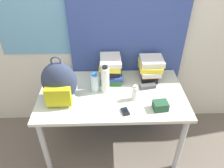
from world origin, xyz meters
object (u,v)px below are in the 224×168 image
Objects in this scene: book_stack_left at (111,69)px; book_stack_center at (150,68)px; sports_bottle at (105,80)px; cell_phone at (125,112)px; water_bottle at (95,83)px; sunglasses_case at (148,86)px; backpack at (59,83)px; camera_pouch at (160,106)px; sunscreen_bottle at (135,93)px.

book_stack_center is at bearing 0.48° from book_stack_left.
sports_bottle is 2.72× the size of cell_phone.
book_stack_center is at bearing 19.61° from water_bottle.
cell_phone is 0.40m from sunglasses_case.
cell_phone is at bearing -49.65° from water_bottle.
book_stack_left is at bearing 34.12° from backpack.
book_stack_left is 0.61m from camera_pouch.
sunscreen_bottle is at bearing -58.16° from book_stack_left.
sports_bottle is 2.10× the size of camera_pouch.
book_stack_left is 0.51m from cell_phone.
cell_phone is 0.77× the size of camera_pouch.
sunglasses_case is at bearing 9.91° from backpack.
water_bottle is at bearing 130.35° from cell_phone.
backpack is 1.56× the size of sports_bottle.
sunscreen_bottle reaches higher than cell_phone.
sunscreen_bottle is 1.17× the size of camera_pouch.
book_stack_left is 0.39m from sunglasses_case.
book_stack_left reaches higher than sunscreen_bottle.
water_bottle is 0.10m from sports_bottle.
sunscreen_bottle is 0.24m from camera_pouch.
sports_bottle is at bearing -155.67° from book_stack_center.
backpack is 3.27× the size of camera_pouch.
cell_phone is (0.25, -0.30, -0.08)m from water_bottle.
camera_pouch is at bearing -10.52° from backpack.
water_bottle is at bearing 158.74° from sunscreen_bottle.
sunscreen_bottle is at bearing -2.17° from backpack.
camera_pouch is (0.40, -0.45, -0.08)m from book_stack_left.
sunglasses_case reaches higher than cell_phone.
sports_bottle is at bearing 150.24° from camera_pouch.
sunglasses_case is (0.24, 0.33, 0.01)m from cell_phone.
cell_phone is at bearing -61.24° from sports_bottle.
sports_bottle is 0.29m from sunscreen_bottle.
sports_bottle is at bearing 118.76° from cell_phone.
camera_pouch is at bearing -88.04° from book_stack_center.
cell_phone is at bearing -19.02° from backpack.
backpack reaches higher than sunscreen_bottle.
backpack is 2.20× the size of water_bottle.
camera_pouch is at bearing 6.27° from cell_phone.
book_stack_left is at bearing 74.37° from sports_bottle.
sunglasses_case is (0.40, 0.03, -0.11)m from sports_bottle.
cell_phone is (0.11, -0.49, -0.11)m from book_stack_left.
book_stack_left is 1.01× the size of sports_bottle.
sunglasses_case is (-0.04, -0.16, -0.10)m from book_stack_center.
sunglasses_case is at bearing -25.11° from book_stack_left.
sunglasses_case is at bearing 48.29° from sunscreen_bottle.
book_stack_center is at bearing 60.42° from cell_phone.
book_stack_left is at bearing 121.84° from sunscreen_bottle.
water_bottle is 1.93× the size of cell_phone.
sports_bottle is 1.79× the size of sunscreen_bottle.
backpack reaches higher than camera_pouch.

